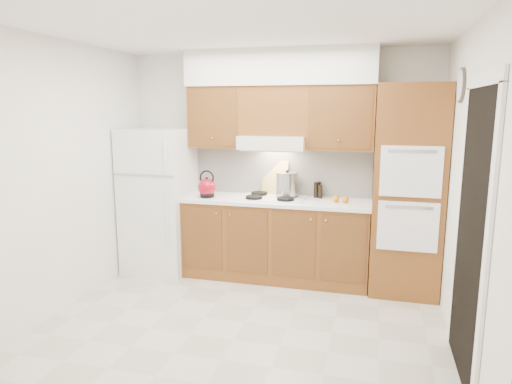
{
  "coord_description": "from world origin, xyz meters",
  "views": [
    {
      "loc": [
        1.1,
        -3.78,
        1.96
      ],
      "look_at": [
        -0.01,
        0.45,
        1.15
      ],
      "focal_mm": 32.0,
      "sensor_mm": 36.0,
      "label": 1
    }
  ],
  "objects_px": {
    "kettle": "(207,188)",
    "stock_pot": "(287,184)",
    "oven_cabinet": "(407,191)",
    "fridge": "(159,200)"
  },
  "relations": [
    {
      "from": "kettle",
      "to": "stock_pot",
      "type": "relative_size",
      "value": 0.81
    },
    {
      "from": "kettle",
      "to": "stock_pot",
      "type": "xyz_separation_m",
      "value": [
        0.9,
        0.2,
        0.04
      ]
    },
    {
      "from": "kettle",
      "to": "oven_cabinet",
      "type": "bearing_deg",
      "value": 19.86
    },
    {
      "from": "fridge",
      "to": "kettle",
      "type": "xyz_separation_m",
      "value": [
        0.64,
        -0.06,
        0.19
      ]
    },
    {
      "from": "fridge",
      "to": "oven_cabinet",
      "type": "xyz_separation_m",
      "value": [
        2.85,
        0.03,
        0.24
      ]
    },
    {
      "from": "stock_pot",
      "to": "oven_cabinet",
      "type": "bearing_deg",
      "value": -4.94
    },
    {
      "from": "oven_cabinet",
      "to": "kettle",
      "type": "xyz_separation_m",
      "value": [
        -2.21,
        -0.09,
        -0.05
      ]
    },
    {
      "from": "fridge",
      "to": "oven_cabinet",
      "type": "bearing_deg",
      "value": 0.7
    },
    {
      "from": "stock_pot",
      "to": "fridge",
      "type": "bearing_deg",
      "value": -174.5
    },
    {
      "from": "fridge",
      "to": "stock_pot",
      "type": "relative_size",
      "value": 6.73
    }
  ]
}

